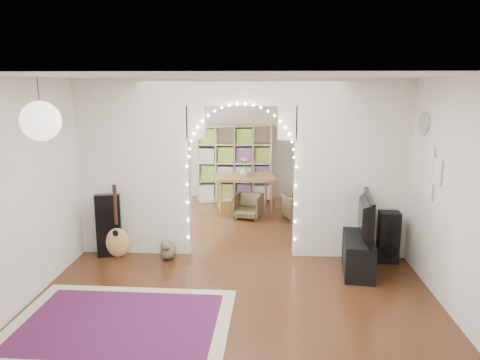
{
  "coord_description": "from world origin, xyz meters",
  "views": [
    {
      "loc": [
        0.34,
        -6.99,
        2.62
      ],
      "look_at": [
        -0.04,
        0.3,
        1.11
      ],
      "focal_mm": 35.0,
      "sensor_mm": 36.0,
      "label": 1
    }
  ],
  "objects_px": {
    "dining_chair_left": "(248,206)",
    "dining_chair_right": "(298,206)",
    "media_console": "(358,255)",
    "floor_speaker": "(388,237)",
    "bookcase": "(235,162)",
    "acoustic_guitar": "(117,231)",
    "dining_table": "(244,179)"
  },
  "relations": [
    {
      "from": "dining_chair_left",
      "to": "dining_chair_right",
      "type": "xyz_separation_m",
      "value": [
        0.97,
        0.0,
        0.01
      ]
    },
    {
      "from": "media_console",
      "to": "dining_chair_right",
      "type": "height_order",
      "value": "media_console"
    },
    {
      "from": "floor_speaker",
      "to": "bookcase",
      "type": "xyz_separation_m",
      "value": [
        -2.53,
        3.75,
        0.48
      ]
    },
    {
      "from": "acoustic_guitar",
      "to": "bookcase",
      "type": "xyz_separation_m",
      "value": [
        1.56,
        3.79,
        0.44
      ]
    },
    {
      "from": "floor_speaker",
      "to": "bookcase",
      "type": "bearing_deg",
      "value": 127.5
    },
    {
      "from": "floor_speaker",
      "to": "bookcase",
      "type": "height_order",
      "value": "bookcase"
    },
    {
      "from": "media_console",
      "to": "dining_table",
      "type": "xyz_separation_m",
      "value": [
        -1.75,
        3.11,
        0.43
      ]
    },
    {
      "from": "floor_speaker",
      "to": "dining_chair_right",
      "type": "height_order",
      "value": "floor_speaker"
    },
    {
      "from": "bookcase",
      "to": "dining_table",
      "type": "relative_size",
      "value": 1.3
    },
    {
      "from": "bookcase",
      "to": "dining_chair_right",
      "type": "xyz_separation_m",
      "value": [
        1.34,
        -1.55,
        -0.61
      ]
    },
    {
      "from": "acoustic_guitar",
      "to": "media_console",
      "type": "height_order",
      "value": "acoustic_guitar"
    },
    {
      "from": "floor_speaker",
      "to": "dining_chair_left",
      "type": "distance_m",
      "value": 3.09
    },
    {
      "from": "dining_chair_left",
      "to": "dining_table",
      "type": "bearing_deg",
      "value": 115.79
    },
    {
      "from": "acoustic_guitar",
      "to": "dining_table",
      "type": "xyz_separation_m",
      "value": [
        1.82,
        2.73,
        0.26
      ]
    },
    {
      "from": "floor_speaker",
      "to": "dining_chair_right",
      "type": "bearing_deg",
      "value": 121.89
    },
    {
      "from": "dining_table",
      "to": "dining_chair_right",
      "type": "relative_size",
      "value": 2.42
    },
    {
      "from": "floor_speaker",
      "to": "dining_table",
      "type": "relative_size",
      "value": 0.58
    },
    {
      "from": "media_console",
      "to": "dining_chair_left",
      "type": "xyz_separation_m",
      "value": [
        -1.65,
        2.61,
        -0.01
      ]
    },
    {
      "from": "dining_chair_right",
      "to": "acoustic_guitar",
      "type": "bearing_deg",
      "value": -163.76
    },
    {
      "from": "dining_table",
      "to": "dining_chair_right",
      "type": "bearing_deg",
      "value": -34.72
    },
    {
      "from": "dining_chair_left",
      "to": "dining_chair_right",
      "type": "relative_size",
      "value": 0.97
    },
    {
      "from": "media_console",
      "to": "bookcase",
      "type": "height_order",
      "value": "bookcase"
    },
    {
      "from": "dining_table",
      "to": "bookcase",
      "type": "bearing_deg",
      "value": 93.49
    },
    {
      "from": "acoustic_guitar",
      "to": "media_console",
      "type": "xyz_separation_m",
      "value": [
        3.57,
        -0.37,
        -0.17
      ]
    },
    {
      "from": "dining_chair_left",
      "to": "bookcase",
      "type": "bearing_deg",
      "value": 116.94
    },
    {
      "from": "acoustic_guitar",
      "to": "dining_chair_right",
      "type": "height_order",
      "value": "acoustic_guitar"
    },
    {
      "from": "acoustic_guitar",
      "to": "bookcase",
      "type": "distance_m",
      "value": 4.12
    },
    {
      "from": "floor_speaker",
      "to": "media_console",
      "type": "bearing_deg",
      "value": -138.16
    },
    {
      "from": "floor_speaker",
      "to": "dining_chair_right",
      "type": "relative_size",
      "value": 1.41
    },
    {
      "from": "bookcase",
      "to": "floor_speaker",
      "type": "bearing_deg",
      "value": -74.36
    },
    {
      "from": "media_console",
      "to": "bookcase",
      "type": "bearing_deg",
      "value": 122.51
    },
    {
      "from": "acoustic_guitar",
      "to": "dining_table",
      "type": "distance_m",
      "value": 3.3
    }
  ]
}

